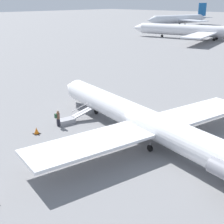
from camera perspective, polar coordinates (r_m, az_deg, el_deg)
ground_plane at (r=30.32m, az=5.36°, el=-4.82°), size 600.00×600.00×0.00m
airplane_main at (r=28.90m, az=6.66°, el=-1.93°), size 31.25×24.13×6.54m
airplane_far_left at (r=109.58m, az=16.71°, el=14.00°), size 51.48×40.31×9.56m
airplane_far_center at (r=167.63m, az=12.25°, el=16.29°), size 31.04×41.04×10.80m
boarding_stairs at (r=34.14m, az=-7.79°, el=-1.34°), size 1.74×4.13×1.65m
passenger at (r=33.11m, az=-9.88°, el=-0.97°), size 0.39×0.56×1.74m
traffic_cone_near_stairs at (r=31.94m, az=-13.64°, el=-3.36°), size 0.63×0.63×0.70m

